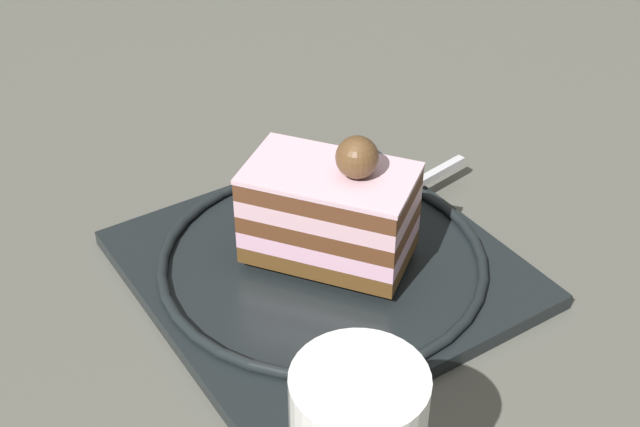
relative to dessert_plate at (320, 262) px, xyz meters
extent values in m
plane|color=#53534B|center=(0.00, 0.03, -0.01)|extent=(2.40, 2.40, 0.00)
cube|color=black|center=(0.00, 0.00, 0.00)|extent=(0.24, 0.24, 0.01)
torus|color=black|center=(0.00, 0.00, 0.01)|extent=(0.23, 0.23, 0.01)
cube|color=brown|center=(0.00, 0.00, 0.01)|extent=(0.11, 0.11, 0.01)
cube|color=#E4B1CB|center=(0.00, 0.00, 0.03)|extent=(0.11, 0.11, 0.01)
cube|color=brown|center=(0.00, 0.00, 0.04)|extent=(0.11, 0.11, 0.01)
cube|color=beige|center=(0.00, 0.00, 0.05)|extent=(0.11, 0.11, 0.01)
cube|color=brown|center=(0.00, 0.00, 0.06)|extent=(0.11, 0.11, 0.01)
cube|color=silver|center=(0.00, 0.00, 0.07)|extent=(0.12, 0.11, 0.00)
sphere|color=brown|center=(0.01, 0.02, 0.08)|extent=(0.03, 0.03, 0.03)
cube|color=silver|center=(-0.04, 0.11, 0.01)|extent=(0.03, 0.07, 0.00)
cube|color=silver|center=(-0.03, 0.07, 0.01)|extent=(0.01, 0.02, 0.00)
cube|color=silver|center=(-0.03, 0.04, 0.01)|extent=(0.01, 0.03, 0.00)
cube|color=silver|center=(-0.02, 0.04, 0.01)|extent=(0.01, 0.03, 0.00)
cube|color=silver|center=(-0.02, 0.04, 0.01)|extent=(0.01, 0.03, 0.00)
cube|color=silver|center=(-0.02, 0.04, 0.01)|extent=(0.01, 0.03, 0.00)
camera|label=1|loc=(0.39, -0.20, 0.35)|focal=48.33mm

